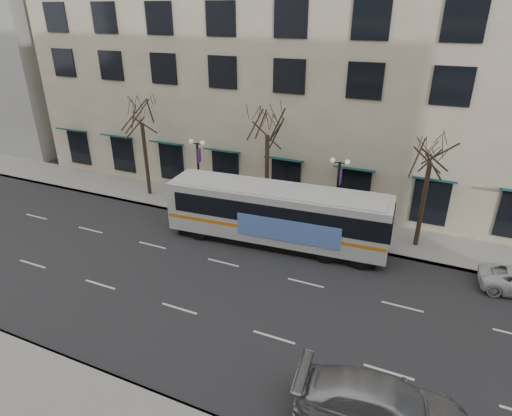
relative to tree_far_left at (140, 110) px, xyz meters
The scene contains 11 objects.
ground 14.91m from the tree_far_left, 41.35° to the right, with size 160.00×160.00×0.00m, color black.
sidewalk_far 16.40m from the tree_far_left, ahead, with size 80.00×4.00×0.15m, color gray.
building_hotel 15.52m from the tree_far_left, 56.75° to the left, with size 40.00×20.00×24.00m, color tan.
building_far_upblock 31.40m from the tree_far_left, 156.46° to the left, with size 28.00×20.00×28.00m, color #999993.
tree_far_left is the anchor object (origin of this frame).
tree_far_mid 10.00m from the tree_far_left, ahead, with size 3.60×3.60×8.55m.
tree_far_right 20.00m from the tree_far_left, ahead, with size 3.60×3.60×8.06m.
lamp_post_left 6.29m from the tree_far_left, ahead, with size 1.22×0.45×5.21m.
lamp_post_right 15.48m from the tree_far_left, ahead, with size 1.22×0.45×5.21m.
city_bus 13.23m from the tree_far_left, 14.02° to the right, with size 13.77×3.95×3.68m.
silver_car 25.00m from the tree_far_left, 34.32° to the right, with size 2.49×6.14×1.78m, color #93959A.
Camera 1 is at (10.32, -16.26, 13.32)m, focal length 30.00 mm.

